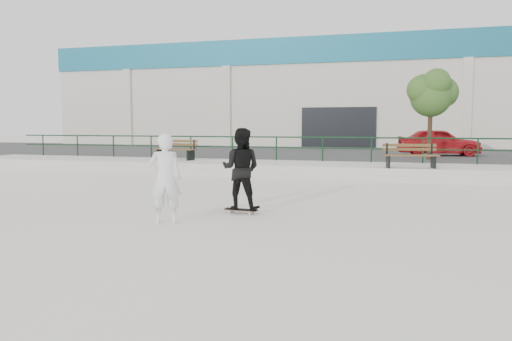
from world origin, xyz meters
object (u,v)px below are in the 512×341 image
(tree, at_px, (432,92))
(skateboard, at_px, (241,210))
(standing_skater, at_px, (241,169))
(seated_skater, at_px, (165,178))
(bench_right, at_px, (410,156))
(bench_left, at_px, (176,150))
(red_car, at_px, (439,142))

(tree, bearing_deg, skateboard, -110.73)
(standing_skater, bearing_deg, seated_skater, 51.79)
(tree, relative_size, standing_skater, 2.10)
(bench_right, bearing_deg, tree, 67.38)
(seated_skater, bearing_deg, standing_skater, -149.15)
(bench_left, relative_size, red_car, 0.50)
(bench_right, xyz_separation_m, standing_skater, (-3.81, -7.69, 0.10))
(skateboard, height_order, seated_skater, seated_skater)
(bench_left, xyz_separation_m, tree, (10.66, 3.25, 2.50))
(bench_left, bearing_deg, seated_skater, -54.93)
(standing_skater, xyz_separation_m, seated_skater, (-1.14, -1.54, -0.10))
(tree, height_order, standing_skater, tree)
(bench_left, distance_m, bench_right, 9.89)
(standing_skater, distance_m, seated_skater, 1.92)
(bench_left, distance_m, standing_skater, 10.91)
(seated_skater, bearing_deg, bench_left, -88.17)
(red_car, height_order, seated_skater, seated_skater)
(bench_left, xyz_separation_m, skateboard, (5.98, -9.13, -0.86))
(bench_left, distance_m, red_car, 12.90)
(bench_left, height_order, seated_skater, seated_skater)
(bench_right, relative_size, seated_skater, 1.05)
(standing_skater, bearing_deg, skateboard, 88.39)
(tree, bearing_deg, seated_skater, -112.72)
(standing_skater, bearing_deg, tree, -112.34)
(tree, height_order, seated_skater, tree)
(bench_right, xyz_separation_m, seated_skater, (-4.95, -9.23, -0.00))
(red_car, height_order, standing_skater, standing_skater)
(bench_right, relative_size, red_car, 0.49)
(bench_right, height_order, seated_skater, seated_skater)
(red_car, distance_m, seated_skater, 18.18)
(bench_left, bearing_deg, bench_right, 2.33)
(bench_left, height_order, tree, tree)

